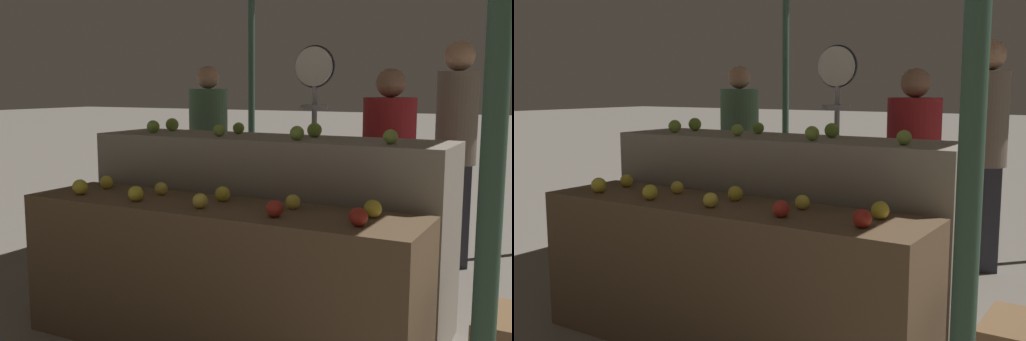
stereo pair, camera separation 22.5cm
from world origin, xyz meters
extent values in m
cylinder|color=#33513D|center=(1.45, -0.83, 1.19)|extent=(0.07, 0.07, 2.37)
cylinder|color=#33513D|center=(-1.45, 3.02, 1.19)|extent=(0.07, 0.07, 2.37)
cube|color=brown|center=(0.00, 0.00, 0.40)|extent=(2.20, 0.55, 0.80)
cube|color=gray|center=(0.00, 0.60, 0.56)|extent=(2.20, 0.55, 1.11)
sphere|color=gold|center=(-0.83, -0.11, 0.84)|extent=(0.09, 0.09, 0.09)
sphere|color=gold|center=(-0.42, -0.12, 0.84)|extent=(0.08, 0.08, 0.08)
sphere|color=yellow|center=(-0.01, -0.11, 0.84)|extent=(0.08, 0.08, 0.08)
sphere|color=#B72D23|center=(0.41, -0.11, 0.84)|extent=(0.08, 0.08, 0.08)
sphere|color=#AD281E|center=(0.82, -0.10, 0.84)|extent=(0.08, 0.08, 0.08)
sphere|color=gold|center=(-0.84, 0.11, 0.84)|extent=(0.08, 0.08, 0.08)
sphere|color=yellow|center=(-0.42, 0.10, 0.84)|extent=(0.07, 0.07, 0.07)
sphere|color=gold|center=(-0.01, 0.11, 0.84)|extent=(0.08, 0.08, 0.08)
sphere|color=yellow|center=(0.41, 0.10, 0.84)|extent=(0.08, 0.08, 0.08)
sphere|color=gold|center=(0.82, 0.10, 0.84)|extent=(0.09, 0.09, 0.09)
sphere|color=#84AD3D|center=(-0.78, 0.50, 1.15)|extent=(0.08, 0.08, 0.08)
sphere|color=#8EB247|center=(-0.27, 0.49, 1.15)|extent=(0.07, 0.07, 0.07)
sphere|color=#8EB247|center=(0.25, 0.48, 1.15)|extent=(0.08, 0.08, 0.08)
sphere|color=#8EB247|center=(0.79, 0.49, 1.15)|extent=(0.08, 0.08, 0.08)
sphere|color=#84AD3D|center=(-0.78, 0.71, 1.16)|extent=(0.09, 0.09, 0.09)
sphere|color=#7AA338|center=(-0.26, 0.72, 1.15)|extent=(0.07, 0.07, 0.07)
sphere|color=#7AA338|center=(0.27, 0.70, 1.15)|extent=(0.09, 0.09, 0.09)
cylinder|color=#99999E|center=(0.04, 1.23, 0.79)|extent=(0.04, 0.04, 1.57)
cylinder|color=black|center=(0.04, 1.22, 1.55)|extent=(0.29, 0.01, 0.29)
cylinder|color=silver|center=(0.04, 1.21, 1.55)|extent=(0.27, 0.02, 0.27)
cylinder|color=#99999E|center=(0.04, 1.21, 1.34)|extent=(0.01, 0.01, 0.14)
cylinder|color=#99999E|center=(0.04, 1.21, 1.27)|extent=(0.20, 0.20, 0.03)
cube|color=#2D2D38|center=(0.48, 1.53, 0.36)|extent=(0.30, 0.20, 0.71)
cylinder|color=maroon|center=(0.48, 1.53, 1.02)|extent=(0.42, 0.42, 0.62)
sphere|color=#936B51|center=(0.48, 1.53, 1.44)|extent=(0.20, 0.20, 0.20)
cube|color=#2D2D38|center=(-1.42, 2.13, 0.37)|extent=(0.31, 0.24, 0.74)
cylinder|color=#476B4C|center=(-1.42, 2.13, 1.07)|extent=(0.46, 0.46, 0.65)
sphere|color=tan|center=(-1.42, 2.13, 1.50)|extent=(0.21, 0.21, 0.21)
cube|color=#2D2D38|center=(0.82, 2.18, 0.41)|extent=(0.27, 0.22, 0.82)
cylinder|color=#756656|center=(0.82, 2.18, 1.17)|extent=(0.41, 0.41, 0.71)
sphere|color=tan|center=(0.82, 2.18, 1.64)|extent=(0.23, 0.23, 0.23)
camera|label=1|loc=(1.66, -2.58, 1.41)|focal=42.00mm
camera|label=2|loc=(1.85, -2.47, 1.41)|focal=42.00mm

